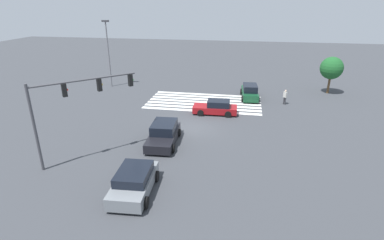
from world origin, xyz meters
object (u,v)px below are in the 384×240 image
at_px(car_3, 134,182).
at_px(tree_corner_b, 332,68).
at_px(traffic_signal_mast, 73,100).
at_px(street_light_pole_a, 108,48).
at_px(pedestrian, 285,96).
at_px(car_2, 164,134).
at_px(car_0, 250,92).
at_px(car_1, 216,108).

relative_size(car_3, tree_corner_b, 1.00).
xyz_separation_m(traffic_signal_mast, tree_corner_b, (-20.61, -19.98, -1.32)).
bearing_deg(tree_corner_b, traffic_signal_mast, 44.11).
bearing_deg(street_light_pole_a, pedestrian, 170.67).
height_order(street_light_pole_a, tree_corner_b, street_light_pole_a).
bearing_deg(traffic_signal_mast, car_2, -9.09).
relative_size(car_0, street_light_pole_a, 0.57).
relative_size(car_3, street_light_pole_a, 0.53).
bearing_deg(tree_corner_b, car_1, 37.07).
relative_size(car_1, car_3, 1.00).
bearing_deg(street_light_pole_a, car_0, 173.55).
xyz_separation_m(car_0, tree_corner_b, (-9.17, -3.70, 2.26)).
xyz_separation_m(traffic_signal_mast, street_light_pole_a, (6.03, -18.25, 0.53)).
relative_size(traffic_signal_mast, car_3, 1.34).
xyz_separation_m(traffic_signal_mast, car_0, (-11.44, -16.28, -3.58)).
bearing_deg(car_0, car_3, 157.30).
bearing_deg(car_1, pedestrian, -150.69).
xyz_separation_m(traffic_signal_mast, car_2, (-4.92, -3.56, -3.61)).
relative_size(car_1, tree_corner_b, 0.99).
distance_m(traffic_signal_mast, street_light_pole_a, 19.23).
bearing_deg(traffic_signal_mast, car_3, -76.44).
height_order(car_1, pedestrian, pedestrian).
bearing_deg(car_0, traffic_signal_mast, 140.65).
bearing_deg(traffic_signal_mast, car_0, 9.90).
relative_size(car_1, car_2, 0.90).
height_order(traffic_signal_mast, car_2, traffic_signal_mast).
bearing_deg(street_light_pole_a, car_2, 126.70).
xyz_separation_m(car_3, tree_corner_b, (-15.61, -23.03, 2.30)).
height_order(car_2, street_light_pole_a, street_light_pole_a).
xyz_separation_m(car_2, pedestrian, (-10.18, -11.22, 0.15)).
xyz_separation_m(car_1, street_light_pole_a, (14.26, -7.62, 4.22)).
bearing_deg(street_light_pole_a, traffic_signal_mast, 108.29).
height_order(car_3, pedestrian, pedestrian).
bearing_deg(car_3, street_light_pole_a, -156.53).
relative_size(car_2, pedestrian, 2.99).
bearing_deg(pedestrian, car_2, 3.87).
bearing_deg(car_2, street_light_pole_a, -146.83).
distance_m(car_1, car_3, 14.06).
height_order(car_0, tree_corner_b, tree_corner_b).
xyz_separation_m(traffic_signal_mast, pedestrian, (-15.10, -14.78, -3.45)).
xyz_separation_m(car_0, car_2, (6.52, 12.71, -0.02)).
xyz_separation_m(car_1, car_3, (3.24, 13.68, 0.07)).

